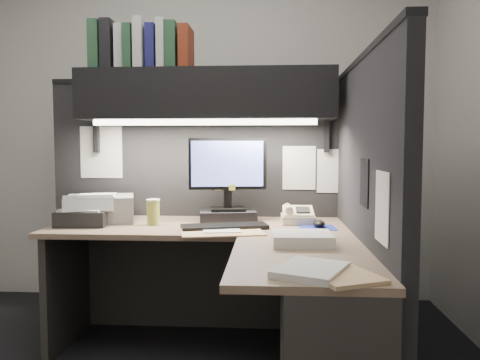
{
  "coord_description": "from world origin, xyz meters",
  "views": [
    {
      "loc": [
        0.51,
        -2.13,
        1.18
      ],
      "look_at": [
        0.34,
        0.51,
        1.0
      ],
      "focal_mm": 35.0,
      "sensor_mm": 36.0,
      "label": 1
    }
  ],
  "objects_px": {
    "keyboard": "(224,227)",
    "telephone": "(298,216)",
    "overhead_shelf": "(207,95)",
    "monitor": "(228,188)",
    "notebook_stack": "(84,218)",
    "coffee_cup": "(153,213)",
    "printer": "(100,209)",
    "desk": "(250,306)"
  },
  "relations": [
    {
      "from": "keyboard",
      "to": "desk",
      "type": "bearing_deg",
      "value": -84.9
    },
    {
      "from": "overhead_shelf",
      "to": "monitor",
      "type": "relative_size",
      "value": 3.05
    },
    {
      "from": "monitor",
      "to": "notebook_stack",
      "type": "distance_m",
      "value": 0.86
    },
    {
      "from": "keyboard",
      "to": "printer",
      "type": "bearing_deg",
      "value": 149.74
    },
    {
      "from": "printer",
      "to": "notebook_stack",
      "type": "xyz_separation_m",
      "value": [
        -0.05,
        -0.13,
        -0.04
      ]
    },
    {
      "from": "desk",
      "to": "printer",
      "type": "bearing_deg",
      "value": 145.8
    },
    {
      "from": "coffee_cup",
      "to": "telephone",
      "type": "bearing_deg",
      "value": 7.63
    },
    {
      "from": "desk",
      "to": "coffee_cup",
      "type": "distance_m",
      "value": 0.88
    },
    {
      "from": "printer",
      "to": "notebook_stack",
      "type": "height_order",
      "value": "printer"
    },
    {
      "from": "keyboard",
      "to": "coffee_cup",
      "type": "distance_m",
      "value": 0.45
    },
    {
      "from": "overhead_shelf",
      "to": "coffee_cup",
      "type": "height_order",
      "value": "overhead_shelf"
    },
    {
      "from": "desk",
      "to": "keyboard",
      "type": "distance_m",
      "value": 0.55
    },
    {
      "from": "overhead_shelf",
      "to": "printer",
      "type": "xyz_separation_m",
      "value": [
        -0.64,
        -0.11,
        -0.69
      ]
    },
    {
      "from": "overhead_shelf",
      "to": "coffee_cup",
      "type": "distance_m",
      "value": 0.79
    },
    {
      "from": "printer",
      "to": "notebook_stack",
      "type": "relative_size",
      "value": 1.38
    },
    {
      "from": "coffee_cup",
      "to": "printer",
      "type": "distance_m",
      "value": 0.36
    },
    {
      "from": "keyboard",
      "to": "coffee_cup",
      "type": "bearing_deg",
      "value": 150.24
    },
    {
      "from": "keyboard",
      "to": "telephone",
      "type": "relative_size",
      "value": 2.33
    },
    {
      "from": "desk",
      "to": "monitor",
      "type": "xyz_separation_m",
      "value": [
        -0.17,
        0.69,
        0.49
      ]
    },
    {
      "from": "desk",
      "to": "keyboard",
      "type": "xyz_separation_m",
      "value": [
        -0.16,
        0.44,
        0.3
      ]
    },
    {
      "from": "keyboard",
      "to": "notebook_stack",
      "type": "distance_m",
      "value": 0.83
    },
    {
      "from": "keyboard",
      "to": "coffee_cup",
      "type": "height_order",
      "value": "coffee_cup"
    },
    {
      "from": "keyboard",
      "to": "printer",
      "type": "xyz_separation_m",
      "value": [
        -0.78,
        0.21,
        0.07
      ]
    },
    {
      "from": "monitor",
      "to": "coffee_cup",
      "type": "distance_m",
      "value": 0.47
    },
    {
      "from": "overhead_shelf",
      "to": "coffee_cup",
      "type": "relative_size",
      "value": 11.07
    },
    {
      "from": "coffee_cup",
      "to": "printer",
      "type": "bearing_deg",
      "value": 164.64
    },
    {
      "from": "telephone",
      "to": "printer",
      "type": "bearing_deg",
      "value": 179.2
    },
    {
      "from": "monitor",
      "to": "coffee_cup",
      "type": "xyz_separation_m",
      "value": [
        -0.42,
        -0.15,
        -0.13
      ]
    },
    {
      "from": "keyboard",
      "to": "telephone",
      "type": "distance_m",
      "value": 0.48
    },
    {
      "from": "monitor",
      "to": "keyboard",
      "type": "height_order",
      "value": "monitor"
    },
    {
      "from": "monitor",
      "to": "keyboard",
      "type": "relative_size",
      "value": 1.07
    },
    {
      "from": "overhead_shelf",
      "to": "coffee_cup",
      "type": "xyz_separation_m",
      "value": [
        -0.29,
        -0.21,
        -0.7
      ]
    },
    {
      "from": "desk",
      "to": "telephone",
      "type": "bearing_deg",
      "value": 68.77
    },
    {
      "from": "overhead_shelf",
      "to": "telephone",
      "type": "bearing_deg",
      "value": -9.54
    },
    {
      "from": "keyboard",
      "to": "coffee_cup",
      "type": "relative_size",
      "value": 3.4
    },
    {
      "from": "coffee_cup",
      "to": "printer",
      "type": "relative_size",
      "value": 0.36
    },
    {
      "from": "printer",
      "to": "monitor",
      "type": "bearing_deg",
      "value": -12.68
    },
    {
      "from": "monitor",
      "to": "printer",
      "type": "height_order",
      "value": "monitor"
    },
    {
      "from": "overhead_shelf",
      "to": "keyboard",
      "type": "bearing_deg",
      "value": -66.61
    },
    {
      "from": "monitor",
      "to": "keyboard",
      "type": "distance_m",
      "value": 0.32
    },
    {
      "from": "desk",
      "to": "printer",
      "type": "distance_m",
      "value": 1.2
    },
    {
      "from": "keyboard",
      "to": "notebook_stack",
      "type": "xyz_separation_m",
      "value": [
        -0.83,
        0.08,
        0.03
      ]
    }
  ]
}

